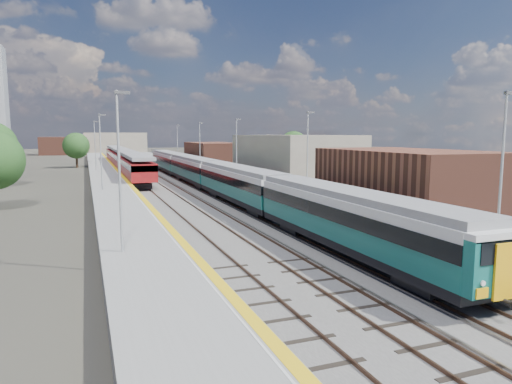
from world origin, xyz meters
TOP-DOWN VIEW (x-y plane):
  - ground at (0.00, 50.00)m, footprint 320.00×320.00m
  - ballast_bed at (-2.25, 52.50)m, footprint 10.50×155.00m
  - tracks at (-1.65, 54.18)m, footprint 8.96×160.00m
  - platform_right at (5.28, 52.49)m, footprint 4.70×155.00m
  - platform_left at (-9.05, 52.49)m, footprint 4.30×155.00m
  - buildings at (-18.12, 138.60)m, footprint 72.00×185.50m
  - green_train at (1.50, 34.99)m, footprint 2.71×75.58m
  - red_train at (-5.50, 68.42)m, footprint 3.00×60.71m
  - tree_c at (-13.25, 81.63)m, footprint 5.03×5.03m
  - tree_d at (23.64, 61.11)m, footprint 5.23×5.23m

SIDE VIEW (x-z plane):
  - ground at x=0.00m, z-range 0.00..0.00m
  - ballast_bed at x=-2.25m, z-range 0.00..0.06m
  - tracks at x=-1.65m, z-range 0.02..0.19m
  - platform_left at x=-9.05m, z-range -3.74..4.78m
  - platform_right at x=5.28m, z-range -3.72..4.80m
  - green_train at x=1.50m, z-range 0.61..3.60m
  - red_train at x=-5.50m, z-range 0.35..4.13m
  - tree_c at x=-13.25m, z-range 0.88..7.70m
  - tree_d at x=23.64m, z-range 0.92..8.00m
  - buildings at x=-18.12m, z-range -9.30..30.70m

